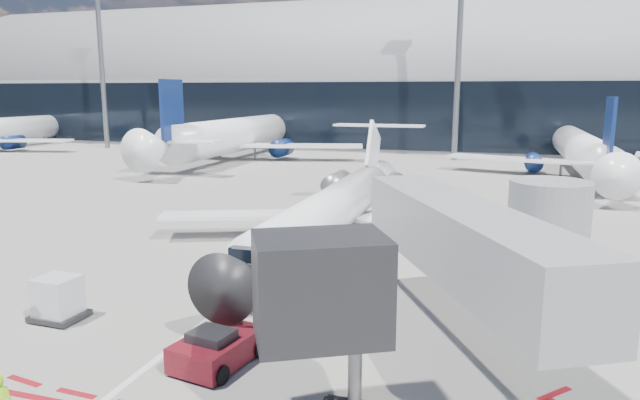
% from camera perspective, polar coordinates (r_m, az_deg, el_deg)
% --- Properties ---
extents(ground, '(260.00, 260.00, 0.00)m').
position_cam_1_polar(ground, '(26.34, -5.80, -7.64)').
color(ground, gray).
rests_on(ground, ground).
extents(apron_centerline, '(0.25, 40.00, 0.01)m').
position_cam_1_polar(apron_centerline, '(28.10, -4.20, -6.41)').
color(apron_centerline, silver).
rests_on(apron_centerline, ground).
extents(terminal_building, '(150.00, 24.15, 24.00)m').
position_cam_1_polar(terminal_building, '(88.47, 11.02, 10.81)').
color(terminal_building, gray).
rests_on(terminal_building, ground).
extents(jet_bridge, '(10.03, 15.20, 4.90)m').
position_cam_1_polar(jet_bridge, '(20.63, 16.45, -4.56)').
color(jet_bridge, '#94979C').
rests_on(jet_bridge, ground).
extents(light_mast_west, '(0.70, 0.70, 25.00)m').
position_cam_1_polar(light_mast_west, '(89.79, -21.01, 12.84)').
color(light_mast_west, slate).
rests_on(light_mast_west, ground).
extents(light_mast_centre, '(0.70, 0.70, 25.00)m').
position_cam_1_polar(light_mast_centre, '(71.23, 13.69, 13.94)').
color(light_mast_centre, slate).
rests_on(light_mast_centre, ground).
extents(regional_jet, '(20.78, 25.62, 6.42)m').
position_cam_1_polar(regional_jet, '(30.79, 1.56, -0.73)').
color(regional_jet, white).
rests_on(regional_jet, ground).
extents(pushback_tug, '(2.34, 4.62, 1.18)m').
position_cam_1_polar(pushback_tug, '(18.47, -10.24, -14.36)').
color(pushback_tug, '#540C14').
rests_on(pushback_tug, ground).
extents(uld_container, '(1.80, 1.55, 1.64)m').
position_cam_1_polar(uld_container, '(23.35, -24.73, -8.97)').
color(uld_container, black).
rests_on(uld_container, ground).
extents(bg_airliner_1, '(36.44, 38.59, 11.79)m').
position_cam_1_polar(bg_airliner_1, '(72.15, -8.01, 8.84)').
color(bg_airliner_1, white).
rests_on(bg_airliner_1, ground).
extents(bg_airliner_2, '(30.49, 32.29, 9.87)m').
position_cam_1_polar(bg_airliner_2, '(61.92, 24.96, 6.73)').
color(bg_airliner_2, white).
rests_on(bg_airliner_2, ground).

